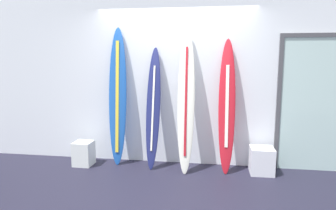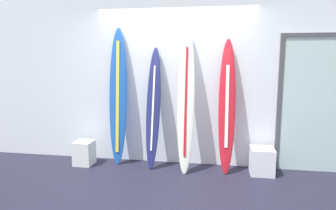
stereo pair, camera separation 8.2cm
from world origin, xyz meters
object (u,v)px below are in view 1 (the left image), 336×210
display_block_center (262,160)px  glass_door (314,101)px  surfboard_cobalt (118,98)px  surfboard_crimson (227,107)px  display_block_left (84,153)px  surfboard_navy (153,108)px  surfboard_ivory (186,101)px

display_block_center → glass_door: 1.19m
surfboard_cobalt → glass_door: surfboard_cobalt is taller
surfboard_crimson → display_block_left: 2.41m
surfboard_cobalt → display_block_left: bearing=-161.2°
surfboard_cobalt → surfboard_navy: 0.62m
surfboard_crimson → display_block_left: (-2.27, -0.10, -0.80)m
surfboard_ivory → display_block_center: surfboard_ivory is taller
surfboard_cobalt → display_block_center: surfboard_cobalt is taller
surfboard_navy → surfboard_cobalt: bearing=173.6°
surfboard_navy → display_block_left: 1.37m
display_block_left → surfboard_navy: bearing=5.9°
surfboard_cobalt → glass_door: 3.03m
surfboard_ivory → surfboard_crimson: (0.61, 0.05, -0.09)m
surfboard_navy → glass_door: (2.43, 0.21, 0.13)m
surfboard_cobalt → surfboard_navy: surfboard_cobalt is taller
surfboard_ivory → glass_door: surfboard_ivory is taller
surfboard_crimson → surfboard_cobalt: bearing=177.4°
surfboard_crimson → display_block_left: bearing=-177.4°
display_block_left → glass_door: size_ratio=0.19×
display_block_center → surfboard_ivory: bearing=-179.6°
surfboard_ivory → surfboard_navy: bearing=173.5°
surfboard_cobalt → surfboard_ivory: 1.12m
surfboard_ivory → display_block_center: bearing=0.4°
surfboard_ivory → surfboard_crimson: size_ratio=1.07×
display_block_center → surfboard_cobalt: bearing=177.0°
surfboard_crimson → surfboard_ivory: bearing=-175.6°
surfboard_cobalt → display_block_left: (-0.54, -0.18, -0.90)m
display_block_left → glass_door: 3.69m
surfboard_cobalt → display_block_center: 2.44m
surfboard_ivory → glass_door: 1.93m
surfboard_cobalt → display_block_left: 1.06m
display_block_left → surfboard_cobalt: bearing=18.8°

